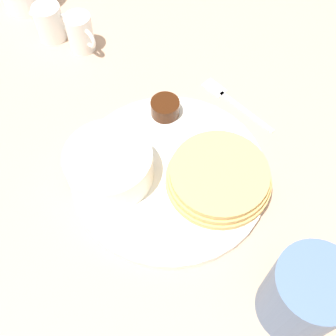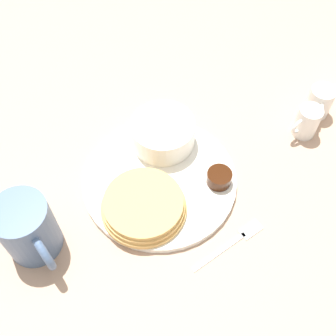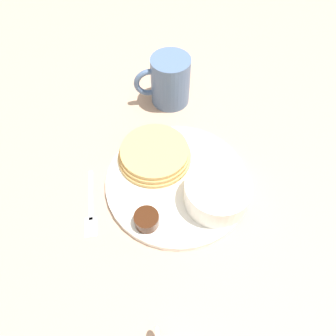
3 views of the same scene
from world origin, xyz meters
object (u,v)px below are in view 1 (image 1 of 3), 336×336
object	(u,v)px
bowl	(109,164)
creamer_pitcher_near	(80,33)
creamer_pitcher_far	(50,22)
coffee_mug	(306,293)
fork	(230,99)
plate	(170,174)

from	to	relation	value
bowl	creamer_pitcher_near	size ratio (longest dim) A/B	1.76
creamer_pitcher_far	creamer_pitcher_near	bearing A→B (deg)	38.89
coffee_mug	fork	size ratio (longest dim) A/B	0.88
creamer_pitcher_near	plate	bearing A→B (deg)	5.02
bowl	creamer_pitcher_near	world-z (taller)	creamer_pitcher_near
plate	creamer_pitcher_near	world-z (taller)	creamer_pitcher_near
plate	coffee_mug	bearing A→B (deg)	14.26
plate	bowl	bearing A→B (deg)	-111.18
bowl	coffee_mug	distance (m)	0.27
plate	bowl	xyz separation A→B (m)	(-0.03, -0.07, 0.03)
coffee_mug	creamer_pitcher_near	world-z (taller)	coffee_mug
coffee_mug	bowl	bearing A→B (deg)	-152.42
creamer_pitcher_near	bowl	bearing A→B (deg)	-10.47
coffee_mug	creamer_pitcher_far	xyz separation A→B (m)	(-0.54, -0.11, -0.02)
coffee_mug	creamer_pitcher_far	bearing A→B (deg)	-167.93
creamer_pitcher_near	fork	xyz separation A→B (m)	(0.20, 0.16, -0.03)
creamer_pitcher_near	creamer_pitcher_far	distance (m)	0.06
creamer_pitcher_near	coffee_mug	bearing A→B (deg)	9.06
plate	fork	world-z (taller)	plate
plate	creamer_pitcher_far	xyz separation A→B (m)	(-0.32, -0.06, 0.02)
creamer_pitcher_far	fork	distance (m)	0.32
bowl	creamer_pitcher_far	world-z (taller)	same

